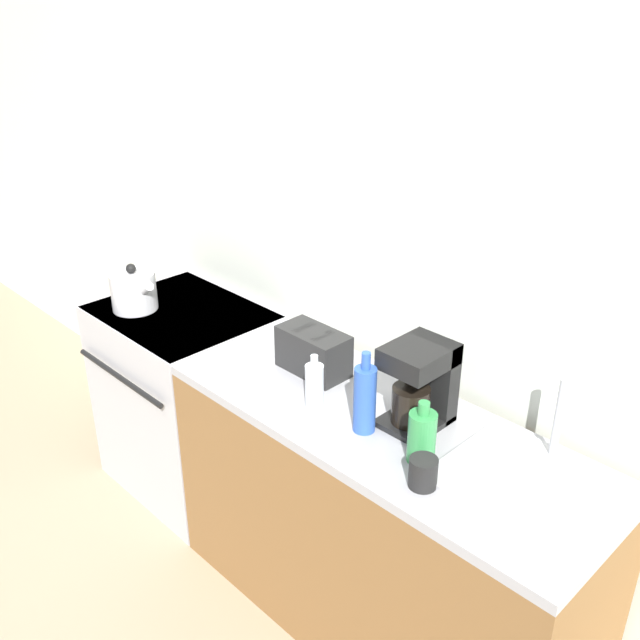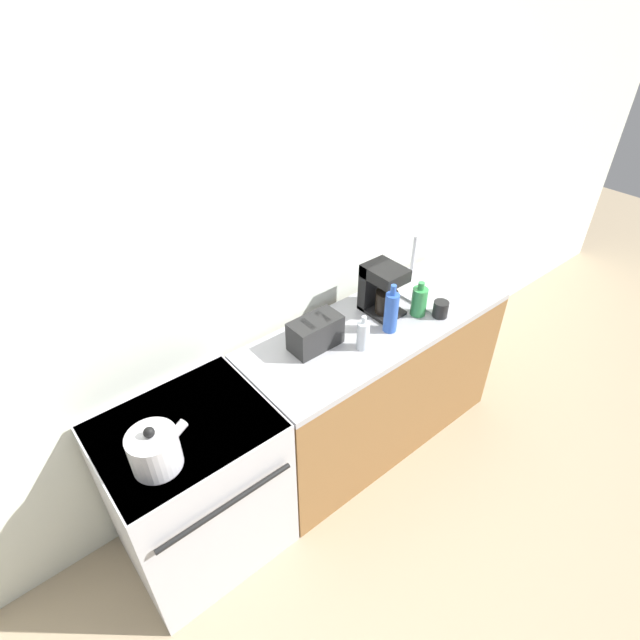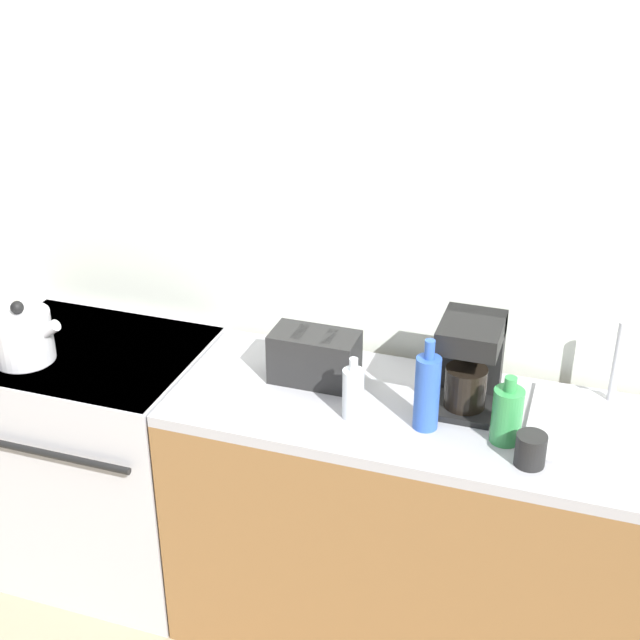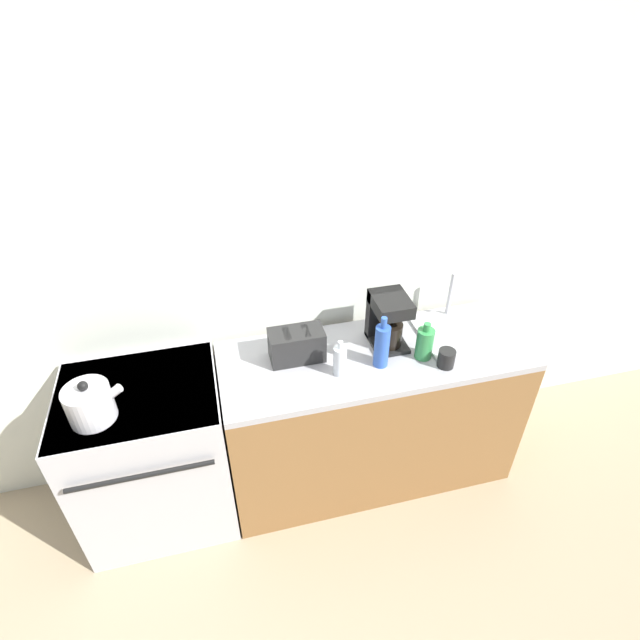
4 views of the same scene
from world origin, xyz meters
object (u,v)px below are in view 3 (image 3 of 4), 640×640
kettle (23,336)px  coffee_maker (470,359)px  bottle_blue (427,391)px  bottle_clear (353,393)px  stove (103,457)px  bottle_green (507,415)px  toaster (315,357)px  cup_black (531,450)px

kettle → coffee_maker: coffee_maker is taller
bottle_blue → bottle_clear: bearing=-175.8°
stove → bottle_clear: size_ratio=4.59×
bottle_green → bottle_clear: (-0.45, -0.02, -0.00)m
bottle_clear → kettle: bearing=-179.3°
bottle_green → stove: bearing=176.4°
toaster → bottle_green: (0.63, -0.15, 0.00)m
toaster → bottle_clear: size_ratio=1.38×
stove → bottle_green: bottle_green is taller
cup_black → bottle_blue: bearing=164.0°
cup_black → bottle_clear: bearing=172.1°
stove → kettle: (-0.16, -0.12, 0.53)m
coffee_maker → bottle_clear: (-0.31, -0.19, -0.07)m
stove → bottle_blue: bottle_blue is taller
stove → bottle_clear: 1.11m
toaster → bottle_blue: size_ratio=0.95×
bottle_clear → cup_black: 0.54m
coffee_maker → bottle_green: 0.23m
stove → kettle: 0.57m
coffee_maker → bottle_green: bearing=-50.6°
stove → cup_black: size_ratio=9.68×
toaster → bottle_green: bearing=-13.3°
kettle → bottle_green: size_ratio=1.20×
toaster → bottle_green: size_ratio=1.31×
bottle_green → bottle_clear: 0.45m
kettle → cup_black: 1.67m
bottle_green → cup_black: (0.08, -0.09, -0.04)m
stove → bottle_blue: 1.32m
cup_black → toaster: bearing=161.2°
coffee_maker → bottle_green: size_ratio=1.38×
kettle → bottle_blue: 1.35m
coffee_maker → kettle: bearing=-172.0°
toaster → cup_black: toaster is taller
bottle_blue → cup_black: size_ratio=3.05×
stove → bottle_green: (1.42, -0.09, 0.53)m
coffee_maker → bottle_blue: 0.20m
bottle_green → cup_black: bottle_green is taller
kettle → coffee_maker: (1.44, 0.20, 0.07)m
stove → cup_black: 1.59m
stove → toaster: bearing=4.3°
bottle_clear → bottle_blue: 0.22m
stove → coffee_maker: bearing=3.6°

